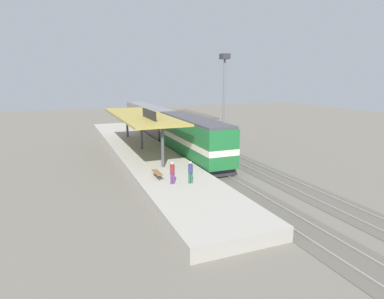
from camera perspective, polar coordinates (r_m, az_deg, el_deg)
ground_plane at (r=38.79m, az=0.76°, el=-0.39°), size 120.00×120.00×0.00m
track_near at (r=38.07m, az=-2.02°, el=-0.60°), size 3.20×110.00×0.16m
track_far at (r=39.84m, az=4.21°, el=-0.03°), size 3.20×110.00×0.16m
platform at (r=36.69m, az=-8.78°, el=-0.58°), size 6.00×44.00×0.90m
station_canopy at (r=35.90m, az=-8.96°, el=5.75°), size 5.20×18.00×4.70m
platform_bench at (r=25.86m, az=-6.16°, el=-4.07°), size 0.44×1.70×0.50m
locomotive at (r=34.15m, az=0.12°, el=1.95°), size 2.93×14.43×4.44m
passenger_carriage_single at (r=51.09m, az=-7.58°, el=5.30°), size 2.90×20.00×4.24m
freight_car at (r=46.38m, az=0.03°, el=4.25°), size 2.80×12.00×3.54m
light_mast at (r=44.12m, az=5.70°, el=12.13°), size 1.10×1.10×11.70m
person_waiting at (r=24.33m, az=-0.27°, el=-3.81°), size 0.34×0.34×1.71m
person_walking at (r=24.24m, az=-3.47°, el=-3.90°), size 0.34×0.34×1.71m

